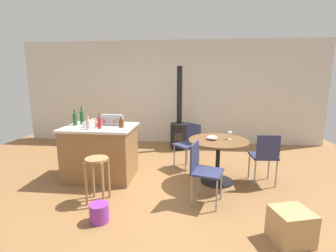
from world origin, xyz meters
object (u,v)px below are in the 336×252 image
bottle_1 (121,123)px  bottle_3 (82,117)px  kitchen_island (101,152)px  cup_0 (92,122)px  wooden_stool (97,170)px  cup_2 (98,125)px  cup_1 (85,125)px  dining_table (218,150)px  bottle_4 (75,119)px  serving_bowl (212,138)px  folding_chair_far (202,168)px  cup_3 (94,120)px  wine_glass (230,133)px  wood_stove (179,130)px  folding_chair_left (265,155)px  cardboard_box (291,226)px  plastic_bucket (99,213)px  toolbox (111,120)px  folding_chair_near (189,142)px  bottle_0 (88,124)px

bottle_1 → bottle_3: 0.84m
kitchen_island → cup_0: bearing=148.7°
kitchen_island → bottle_1: (0.41, -0.07, 0.54)m
wooden_stool → cup_2: bearing=109.3°
cup_1 → dining_table: bearing=3.9°
kitchen_island → cup_1: (-0.19, -0.15, 0.51)m
bottle_4 → serving_bowl: size_ratio=1.58×
bottle_1 → folding_chair_far: bearing=-26.0°
cup_3 → wine_glass: 2.45m
wood_stove → bottle_1: wood_stove is taller
kitchen_island → cup_1: 0.56m
folding_chair_left → serving_bowl: folding_chair_left is taller
cardboard_box → kitchen_island: bearing=151.0°
cup_0 → plastic_bucket: bearing=-65.5°
folding_chair_far → toolbox: bearing=151.4°
folding_chair_far → bottle_3: size_ratio=2.73×
folding_chair_near → cup_3: 1.85m
cup_3 → plastic_bucket: 1.97m
wood_stove → cup_0: 2.36m
folding_chair_near → plastic_bucket: 2.27m
plastic_bucket → kitchen_island: bearing=109.4°
cup_1 → toolbox: bearing=38.6°
folding_chair_left → bottle_3: size_ratio=2.75×
toolbox → cup_1: (-0.36, -0.28, -0.04)m
toolbox → cardboard_box: (2.51, -1.62, -0.83)m
cup_0 → cup_2: (0.19, -0.21, -0.00)m
wood_stove → plastic_bucket: size_ratio=8.54×
folding_chair_near → cup_2: cup_2 is taller
bottle_3 → folding_chair_near: bearing=13.3°
wooden_stool → folding_chair_near: (1.27, 1.48, 0.05)m
bottle_3 → plastic_bucket: (0.86, -1.51, -0.93)m
serving_bowl → cardboard_box: size_ratio=0.46×
folding_chair_far → serving_bowl: (0.17, 0.72, 0.26)m
wood_stove → bottle_1: 2.22m
bottle_0 → cup_0: 0.40m
plastic_bucket → cup_1: bearing=119.0°
folding_chair_near → folding_chair_far: 1.37m
dining_table → cup_1: bearing=-176.1°
bottle_1 → bottle_4: (-0.86, 0.11, 0.04)m
folding_chair_far → wine_glass: 0.96m
cup_3 → plastic_bucket: size_ratio=0.46×
wooden_stool → dining_table: bearing=25.9°
wood_stove → plastic_bucket: (-0.79, -3.24, -0.37)m
folding_chair_far → bottle_0: (-1.83, 0.46, 0.50)m
wood_stove → cardboard_box: size_ratio=5.17×
bottle_0 → plastic_bucket: bottle_0 is taller
kitchen_island → serving_bowl: 1.94m
cup_2 → cup_3: cup_3 is taller
wooden_stool → bottle_4: bearing=129.3°
folding_chair_left → cardboard_box: (-0.10, -1.46, -0.34)m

